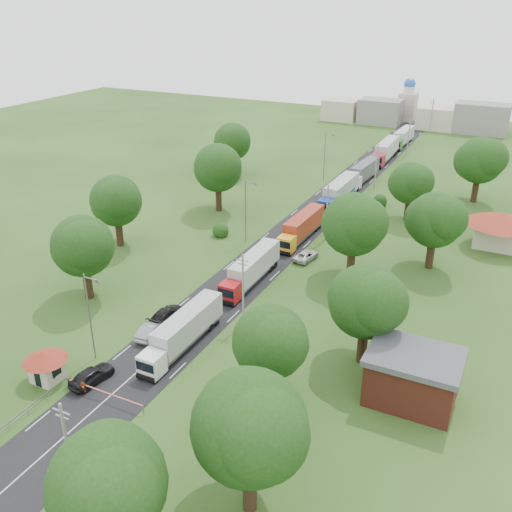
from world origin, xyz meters
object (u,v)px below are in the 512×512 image
Objects in this scene: car_lane_mid at (151,330)px; pedestrian_near at (83,388)px; guard_booth at (46,362)px; truck_0 at (183,331)px; car_lane_front at (92,375)px; boom_barrier at (93,389)px; info_sign at (352,195)px.

pedestrian_near is at bearing 85.11° from car_lane_mid.
truck_0 is (9.00, 11.04, -0.14)m from guard_booth.
car_lane_front is at bearing 21.35° from guard_booth.
boom_barrier is 1.90× the size of car_lane_front.
pedestrian_near is at bearing -110.44° from truck_0.
pedestrian_near is (0.28, -11.43, 0.04)m from car_lane_mid.
guard_booth reaches higher than pedestrian_near.
guard_booth is at bearing -129.20° from truck_0.
info_sign reaches higher than car_lane_front.
truck_0 is at bearing 26.27° from pedestrian_near.
car_lane_front is at bearing 64.40° from pedestrian_near.
truck_0 is at bearing -93.97° from info_sign.
car_lane_mid is at bearing 178.00° from truck_0.
car_lane_mid is 2.89× the size of pedestrian_near.
boom_barrier is at bearing 142.91° from car_lane_front.
truck_0 is at bearing -109.19° from car_lane_front.
boom_barrier is 11.53m from truck_0.
car_lane_front is at bearing 81.79° from car_lane_mid.
guard_booth is 1.07× the size of info_sign.
guard_booth reaches higher than boom_barrier.
info_sign is 0.30× the size of truck_0.
info_sign is at bearing -90.12° from car_lane_front.
info_sign is at bearing 78.32° from guard_booth.
car_lane_mid is at bearing -99.17° from info_sign.
info_sign reaches higher than guard_booth.
guard_booth is at bearing -101.68° from info_sign.
truck_0 reaches higher than car_lane_front.
guard_booth is 12.15m from car_lane_mid.
info_sign is 58.97m from car_lane_front.
boom_barrier is 0.67× the size of truck_0.
boom_barrier is 5.98m from guard_booth.
pedestrian_near is (4.80, -0.24, -1.34)m from guard_booth.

